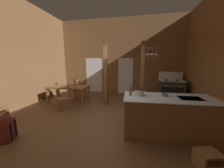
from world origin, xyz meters
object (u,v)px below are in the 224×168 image
ladderback_chair_near_window (65,98)px  bottle_tall_on_counter (130,91)px  mixing_bowl_on_counter (165,95)px  kitchen_island (168,116)px  step_stool (208,159)px  ladderback_chair_by_post (80,89)px  dining_table (69,88)px  stockpot_on_counter (140,92)px  stove_range (171,89)px  backpack (7,128)px

ladderback_chair_near_window → bottle_tall_on_counter: 2.76m
bottle_tall_on_counter → mixing_bowl_on_counter: bearing=5.6°
mixing_bowl_on_counter → kitchen_island: bearing=-48.9°
step_stool → bottle_tall_on_counter: bottle_tall_on_counter is taller
ladderback_chair_near_window → ladderback_chair_by_post: bearing=97.9°
dining_table → bottle_tall_on_counter: bearing=-32.3°
stockpot_on_counter → bottle_tall_on_counter: size_ratio=1.02×
step_stool → stockpot_on_counter: size_ratio=1.36×
kitchen_island → bottle_tall_on_counter: size_ratio=7.29×
kitchen_island → stove_range: bearing=74.3°
backpack → bottle_tall_on_counter: bottle_tall_on_counter is taller
dining_table → backpack: dining_table is taller
mixing_bowl_on_counter → dining_table: bearing=155.1°
ladderback_chair_by_post → stockpot_on_counter: bearing=-41.3°
dining_table → stockpot_on_counter: stockpot_on_counter is taller
bottle_tall_on_counter → step_stool: bearing=-36.2°
dining_table → ladderback_chair_near_window: 0.88m
ladderback_chair_by_post → ladderback_chair_near_window: bearing=-82.1°
ladderback_chair_by_post → backpack: bearing=-89.5°
kitchen_island → backpack: 3.78m
stove_range → ladderback_chair_near_window: size_ratio=1.39×
dining_table → bottle_tall_on_counter: size_ratio=5.75×
backpack → stockpot_on_counter: (2.94, 1.07, 0.70)m
stockpot_on_counter → mixing_bowl_on_counter: (0.61, 0.05, -0.05)m
ladderback_chair_near_window → bottle_tall_on_counter: bearing=-21.5°
step_stool → backpack: size_ratio=0.70×
step_stool → ladderback_chair_near_window: (-3.86, 1.98, 0.27)m
stove_range → stockpot_on_counter: 3.64m
dining_table → ladderback_chair_near_window: ladderback_chair_near_window is taller
stove_range → bottle_tall_on_counter: bearing=-119.6°
ladderback_chair_near_window → backpack: (-0.20, -2.03, -0.14)m
dining_table → stockpot_on_counter: bearing=-29.9°
step_stool → backpack: 4.06m
kitchen_island → mixing_bowl_on_counter: 0.51m
kitchen_island → stockpot_on_counter: stockpot_on_counter is taller
bottle_tall_on_counter → ladderback_chair_near_window: bearing=158.5°
step_stool → ladderback_chair_near_window: ladderback_chair_near_window is taller
ladderback_chair_by_post → mixing_bowl_on_counter: mixing_bowl_on_counter is taller
step_stool → mixing_bowl_on_counter: mixing_bowl_on_counter is taller
stove_range → dining_table: size_ratio=0.76×
stockpot_on_counter → backpack: bearing=-159.9°
dining_table → kitchen_island: bearing=-25.6°
ladderback_chair_by_post → bottle_tall_on_counter: 3.85m
dining_table → backpack: 2.85m
step_stool → ladderback_chair_by_post: (-4.09, 3.63, 0.27)m
kitchen_island → step_stool: bearing=-66.7°
step_stool → ladderback_chair_near_window: 4.34m
dining_table → bottle_tall_on_counter: (2.82, -1.79, 0.40)m
stove_range → mixing_bowl_on_counter: bearing=-107.5°
mixing_bowl_on_counter → backpack: bearing=-162.5°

